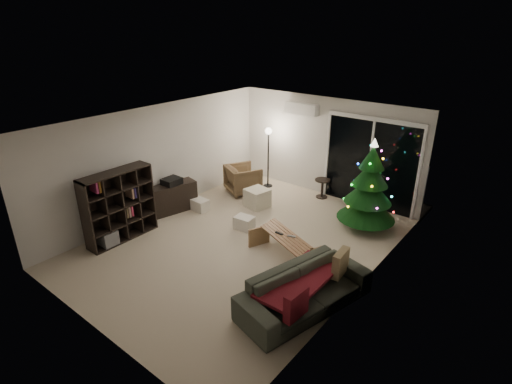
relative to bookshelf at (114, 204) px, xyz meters
The scene contains 18 objects.
room 3.98m from the bookshelf, 47.04° to the left, with size 6.50×7.51×2.60m.
bookshelf is the anchor object (origin of this frame).
media_cabinet 1.57m from the bookshelf, 90.00° to the left, with size 0.41×1.09×0.68m, color black.
stereo 1.52m from the bookshelf, 90.00° to the left, with size 0.35×0.41×0.15m, color black.
armchair 3.46m from the bookshelf, 80.38° to the left, with size 0.79×0.81×0.74m, color brown.
ottoman 3.31m from the bookshelf, 64.58° to the left, with size 0.50×0.50×0.45m, color white.
cardboard_box_a 2.08m from the bookshelf, 76.20° to the left, with size 0.38×0.29×0.27m, color white.
cardboard_box_b 2.73m from the bookshelf, 44.98° to the left, with size 0.40×0.30×0.28m, color white.
side_table 5.02m from the bookshelf, 61.86° to the left, with size 0.39×0.39×0.49m, color black.
floor_lamp 4.23m from the bookshelf, 78.74° to the left, with size 0.25×0.25×1.57m, color black.
sofa 4.35m from the bookshelf, ahead, with size 2.22×0.87×0.65m, color #3C3E3B.
sofa_throw 4.24m from the bookshelf, ahead, with size 0.69×1.60×0.05m, color maroon.
cushion_a 4.69m from the bookshelf, 14.13° to the left, with size 0.13×0.43×0.43m, color #9E8963.
cushion_b 4.56m from the bookshelf, ahead, with size 0.13×0.43×0.43m, color maroon.
coffee_table 3.59m from the bookshelf, 25.81° to the left, with size 1.34×0.47×0.42m, color olive, non-canonical shape.
remote_a 3.43m from the bookshelf, 26.90° to the left, with size 0.17×0.05×0.02m, color black.
remote_b 3.68m from the bookshelf, 25.83° to the left, with size 0.16×0.04×0.02m, color slate.
christmas_tree 5.31m from the bookshelf, 42.59° to the left, with size 1.25×1.25×2.01m, color #0F3F14.
Camera 1 is at (4.63, -5.38, 4.19)m, focal length 28.00 mm.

